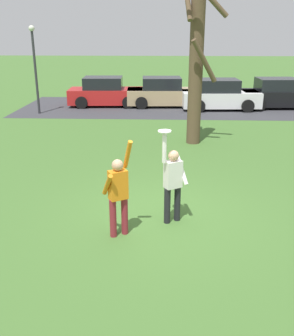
{
  "coord_description": "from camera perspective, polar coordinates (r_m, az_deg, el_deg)",
  "views": [
    {
      "loc": [
        0.06,
        -8.05,
        4.01
      ],
      "look_at": [
        -0.27,
        -0.37,
        1.28
      ],
      "focal_mm": 41.45,
      "sensor_mm": 36.0,
      "label": 1
    }
  ],
  "objects": [
    {
      "name": "parking_strip",
      "position": [
        21.86,
        6.6,
        8.85
      ],
      "size": [
        18.76,
        6.4,
        0.01
      ],
      "primitive_type": "cube",
      "color": "#38383D",
      "rests_on": "ground_plane"
    },
    {
      "name": "ground_plane",
      "position": [
        9.0,
        1.86,
        -6.96
      ],
      "size": [
        120.0,
        120.0,
        0.0
      ],
      "primitive_type": "plane",
      "color": "#426B2D"
    },
    {
      "name": "parked_car_white",
      "position": [
        21.51,
        10.65,
        10.43
      ],
      "size": [
        4.19,
        2.21,
        1.59
      ],
      "rotation": [
        0.0,
        0.0,
        0.05
      ],
      "color": "white",
      "rests_on": "ground_plane"
    },
    {
      "name": "frisbee_disc",
      "position": [
        7.89,
        2.61,
        5.44
      ],
      "size": [
        0.27,
        0.27,
        0.02
      ],
      "primitive_type": "cylinder",
      "color": "white",
      "rests_on": "person_catcher"
    },
    {
      "name": "parked_car_red",
      "position": [
        22.28,
        -6.13,
        10.96
      ],
      "size": [
        4.19,
        2.21,
        1.59
      ],
      "rotation": [
        0.0,
        0.0,
        0.05
      ],
      "color": "red",
      "rests_on": "ground_plane"
    },
    {
      "name": "lamppost_by_lot",
      "position": [
        20.51,
        -16.2,
        14.82
      ],
      "size": [
        0.28,
        0.28,
        4.26
      ],
      "color": "#2D2D33",
      "rests_on": "ground_plane"
    },
    {
      "name": "person_catcher",
      "position": [
        8.34,
        3.83,
        -1.8
      ],
      "size": [
        0.58,
        0.52,
        2.08
      ],
      "rotation": [
        0.0,
        0.0,
        -2.61
      ],
      "color": "black",
      "rests_on": "ground_plane"
    },
    {
      "name": "parked_car_tan",
      "position": [
        22.05,
        2.45,
        10.96
      ],
      "size": [
        4.19,
        2.21,
        1.59
      ],
      "rotation": [
        0.0,
        0.0,
        0.05
      ],
      "color": "tan",
      "rests_on": "ground_plane"
    },
    {
      "name": "person_defender",
      "position": [
        7.78,
        -4.26,
        -3.44
      ],
      "size": [
        0.65,
        0.62,
        2.04
      ],
      "rotation": [
        0.0,
        0.0,
        0.54
      ],
      "color": "maroon",
      "rests_on": "ground_plane"
    },
    {
      "name": "bare_tree_tall",
      "position": [
        14.31,
        7.24,
        14.34
      ],
      "size": [
        1.62,
        1.36,
        5.92
      ],
      "color": "brown",
      "rests_on": "ground_plane"
    },
    {
      "name": "parked_car_black",
      "position": [
        22.73,
        18.71,
        10.23
      ],
      "size": [
        4.19,
        2.21,
        1.59
      ],
      "rotation": [
        0.0,
        0.0,
        0.05
      ],
      "color": "black",
      "rests_on": "ground_plane"
    }
  ]
}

